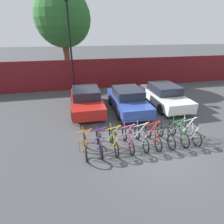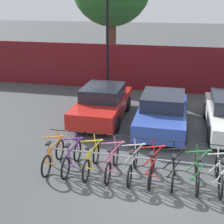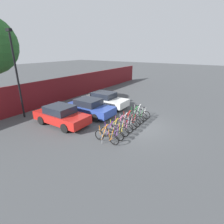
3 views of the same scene
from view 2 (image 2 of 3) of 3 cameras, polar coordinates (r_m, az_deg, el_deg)
name	(u,v)px [view 2 (image 2 of 3)]	position (r m, az deg, el deg)	size (l,w,h in m)	color
ground_plane	(152,190)	(8.68, 7.36, -13.90)	(120.00, 120.00, 0.00)	#424447
hoarding_wall	(171,70)	(17.08, 10.79, 7.64)	(36.00, 0.16, 2.47)	maroon
bike_rack	(132,159)	(9.06, 3.75, -8.49)	(5.29, 0.04, 0.57)	gray
bicycle_orange	(53,156)	(9.59, -10.68, -7.93)	(0.68, 1.71, 1.05)	black
bicycle_purple	(72,158)	(9.39, -7.38, -8.37)	(0.68, 1.71, 1.05)	black
bicycle_yellow	(91,160)	(9.22, -3.81, -8.82)	(0.68, 1.71, 1.05)	black
bicycle_pink	(112,163)	(9.08, -0.01, -9.26)	(0.68, 1.71, 1.05)	black
bicycle_silver	(133,165)	(8.98, 3.80, -9.65)	(0.68, 1.71, 1.05)	black
bicycle_red	(152,167)	(8.93, 7.31, -9.98)	(0.68, 1.71, 1.05)	black
bicycle_black	(173,170)	(8.91, 11.16, -10.29)	(0.68, 1.71, 1.05)	black
bicycle_green	(197,172)	(8.93, 15.28, -10.58)	(0.68, 1.71, 1.05)	black
bicycle_white	(219,175)	(8.99, 18.95, -10.79)	(0.68, 1.71, 1.05)	black
car_red	(103,103)	(13.08, -1.72, 1.67)	(1.91, 4.20, 1.40)	red
car_blue	(162,112)	(12.21, 9.18, 0.04)	(1.91, 4.17, 1.40)	#2D479E
lamp_post	(107,23)	(16.18, -0.86, 15.92)	(0.24, 0.44, 6.57)	black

